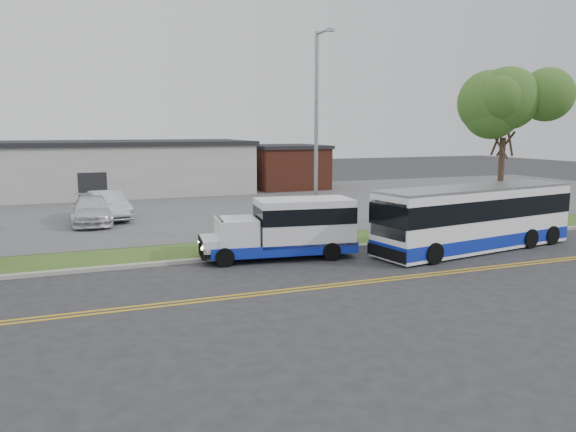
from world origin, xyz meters
name	(u,v)px	position (x,y,z in m)	size (l,w,h in m)	color
ground	(276,262)	(0.00, 0.00, 0.00)	(140.00, 140.00, 0.00)	#28282B
lane_line_north	(316,286)	(0.00, -3.85, 0.01)	(70.00, 0.12, 0.01)	gold
lane_line_south	(319,288)	(0.00, -4.15, 0.01)	(70.00, 0.12, 0.01)	gold
curb	(267,254)	(0.00, 1.10, 0.07)	(80.00, 0.30, 0.15)	#9E9B93
verge	(254,247)	(0.00, 2.90, 0.05)	(80.00, 3.30, 0.10)	#30541C
parking_lot	(190,207)	(0.00, 17.00, 0.05)	(80.00, 25.00, 0.10)	#4C4C4F
commercial_building	(89,168)	(-6.00, 27.00, 2.18)	(25.40, 10.40, 4.35)	#9E9E99
brick_wing	(285,167)	(10.50, 26.00, 1.96)	(6.30, 7.30, 3.90)	brown
tree_east	(505,112)	(14.00, 3.00, 6.20)	(5.20, 5.20, 8.33)	#37291E
streetlight_near	(317,131)	(3.00, 2.73, 5.23)	(0.35, 1.53, 9.50)	gray
shuttle_bus	(289,227)	(0.78, 0.52, 1.31)	(6.59, 2.87, 2.45)	#0F25A5
transit_bus	(475,218)	(9.00, -1.05, 1.43)	(10.41, 3.91, 2.82)	white
parked_car_a	(108,205)	(-5.58, 13.15, 0.92)	(1.74, 4.99, 1.64)	#B5B7BC
parked_car_b	(92,210)	(-6.53, 11.90, 0.86)	(2.12, 5.21, 1.51)	silver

